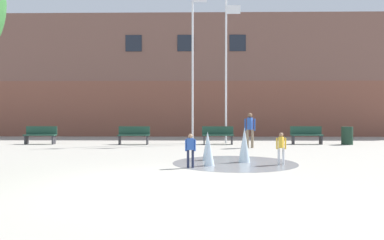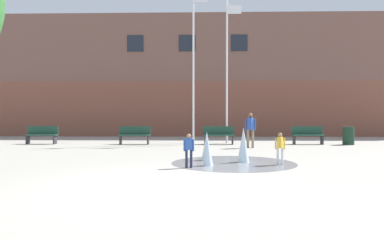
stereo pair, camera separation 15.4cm
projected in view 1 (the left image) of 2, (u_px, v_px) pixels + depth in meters
ground_plane at (158, 186)px, 8.10m from camera, size 100.00×100.00×0.00m
library_building at (187, 79)px, 28.18m from camera, size 36.00×6.05×8.37m
splash_fountain at (227, 151)px, 11.98m from camera, size 3.94×3.94×1.13m
park_bench_far_left at (41, 135)px, 19.12m from camera, size 1.60×0.44×0.91m
park_bench_under_left_flagpole at (134, 135)px, 18.98m from camera, size 1.60×0.44×0.91m
park_bench_under_right_flagpole at (218, 135)px, 18.99m from camera, size 1.60×0.44×0.91m
park_bench_near_trashcan at (307, 135)px, 19.05m from camera, size 1.60×0.44×0.91m
adult_near_bench at (250, 127)px, 17.02m from camera, size 0.50×0.39×1.59m
child_with_pink_shirt at (190, 148)px, 10.79m from camera, size 0.31×0.13×0.99m
child_in_fountain at (281, 146)px, 11.41m from camera, size 0.31×0.24×0.99m
flagpole_left at (193, 60)px, 19.67m from camera, size 0.80×0.10×8.26m
flagpole_right at (227, 66)px, 19.65m from camera, size 0.80×0.10×7.64m
trash_can at (347, 136)px, 18.81m from camera, size 0.56×0.56×0.90m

